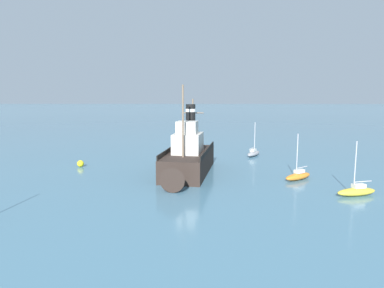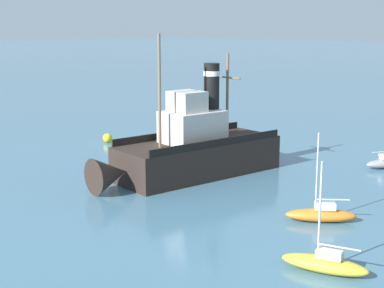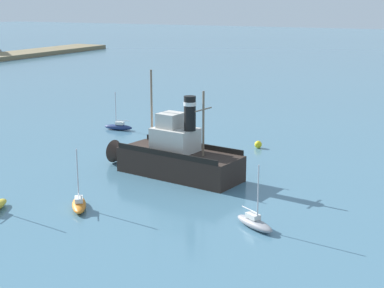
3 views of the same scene
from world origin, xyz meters
TOP-DOWN VIEW (x-y plane):
  - ground_plane at (0.00, 0.00)m, footprint 600.00×600.00m
  - old_tugboat at (-0.49, -0.02)m, footprint 6.11×14.74m
  - sailboat_grey at (-9.68, -11.67)m, footprint 2.86×3.84m
  - sailboat_navy at (13.86, 15.94)m, footprint 1.71×3.93m
  - sailboat_orange at (-12.22, 2.33)m, footprint 3.68×3.19m
  - mooring_buoy at (12.98, -3.49)m, footprint 0.83×0.83m

SIDE VIEW (x-z plane):
  - ground_plane at x=0.00m, z-range 0.00..0.00m
  - mooring_buoy at x=12.98m, z-range 0.00..0.83m
  - sailboat_grey at x=-9.68m, z-range -2.02..2.88m
  - sailboat_navy at x=13.86m, z-range -2.02..2.88m
  - sailboat_orange at x=-12.22m, z-range -2.02..2.88m
  - old_tugboat at x=-0.49m, z-range -3.12..6.78m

